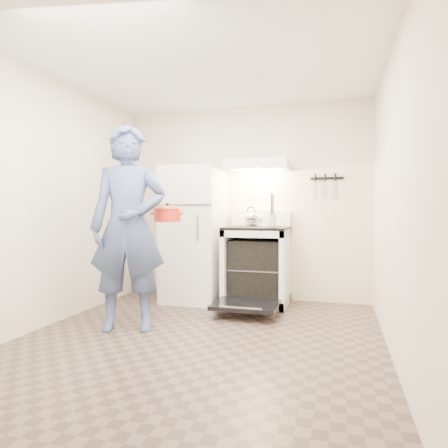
# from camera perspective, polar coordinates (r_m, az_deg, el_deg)

# --- Properties ---
(floor) EXTENTS (3.60, 3.60, 0.00)m
(floor) POSITION_cam_1_polar(r_m,az_deg,el_deg) (3.71, -3.66, -16.17)
(floor) COLOR brown
(floor) RESTS_ON ground
(back_wall) EXTENTS (3.20, 0.02, 2.50)m
(back_wall) POSITION_cam_1_polar(r_m,az_deg,el_deg) (5.26, 2.93, 3.01)
(back_wall) COLOR silver
(back_wall) RESTS_ON ground
(refrigerator) EXTENTS (0.70, 0.70, 1.70)m
(refrigerator) POSITION_cam_1_polar(r_m,az_deg,el_deg) (5.10, -4.34, -1.46)
(refrigerator) COLOR white
(refrigerator) RESTS_ON floor
(stove_body) EXTENTS (0.76, 0.65, 0.92)m
(stove_body) POSITION_cam_1_polar(r_m,az_deg,el_deg) (4.94, 4.67, -6.12)
(stove_body) COLOR white
(stove_body) RESTS_ON floor
(cooktop) EXTENTS (0.76, 0.65, 0.03)m
(cooktop) POSITION_cam_1_polar(r_m,az_deg,el_deg) (4.90, 4.69, -0.61)
(cooktop) COLOR black
(cooktop) RESTS_ON stove_body
(backsplash) EXTENTS (0.76, 0.07, 0.20)m
(backsplash) POSITION_cam_1_polar(r_m,az_deg,el_deg) (5.17, 5.31, 0.81)
(backsplash) COLOR white
(backsplash) RESTS_ON cooktop
(oven_door) EXTENTS (0.70, 0.54, 0.04)m
(oven_door) POSITION_cam_1_polar(r_m,az_deg,el_deg) (4.43, 3.12, -11.47)
(oven_door) COLOR black
(oven_door) RESTS_ON floor
(oven_rack) EXTENTS (0.60, 0.52, 0.01)m
(oven_rack) POSITION_cam_1_polar(r_m,az_deg,el_deg) (4.94, 4.67, -6.35)
(oven_rack) COLOR gray
(oven_rack) RESTS_ON stove_body
(range_hood) EXTENTS (0.76, 0.50, 0.12)m
(range_hood) POSITION_cam_1_polar(r_m,az_deg,el_deg) (4.99, 4.89, 8.35)
(range_hood) COLOR white
(range_hood) RESTS_ON back_wall
(knife_strip) EXTENTS (0.40, 0.02, 0.03)m
(knife_strip) POSITION_cam_1_polar(r_m,az_deg,el_deg) (5.12, 14.49, 6.34)
(knife_strip) COLOR black
(knife_strip) RESTS_ON back_wall
(pizza_stone) EXTENTS (0.31, 0.31, 0.02)m
(pizza_stone) POSITION_cam_1_polar(r_m,az_deg,el_deg) (4.94, 3.52, -6.18)
(pizza_stone) COLOR #987551
(pizza_stone) RESTS_ON oven_rack
(tea_kettle) EXTENTS (0.21, 0.17, 0.25)m
(tea_kettle) POSITION_cam_1_polar(r_m,az_deg,el_deg) (5.09, 3.87, 1.07)
(tea_kettle) COLOR silver
(tea_kettle) RESTS_ON cooktop
(utensil_jar) EXTENTS (0.10, 0.10, 0.13)m
(utensil_jar) POSITION_cam_1_polar(r_m,az_deg,el_deg) (4.63, 6.92, 0.60)
(utensil_jar) COLOR silver
(utensil_jar) RESTS_ON cooktop
(person) EXTENTS (0.84, 0.69, 1.98)m
(person) POSITION_cam_1_polar(r_m,az_deg,el_deg) (3.96, -13.52, -0.49)
(person) COLOR #394F74
(person) RESTS_ON floor
(dutch_oven) EXTENTS (0.35, 0.28, 0.23)m
(dutch_oven) POSITION_cam_1_polar(r_m,az_deg,el_deg) (4.11, -8.09, 1.21)
(dutch_oven) COLOR red
(dutch_oven) RESTS_ON person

